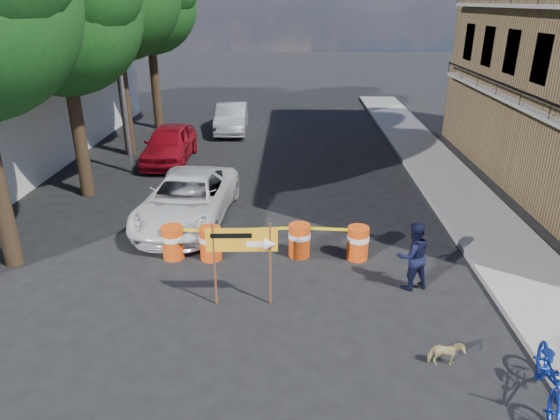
# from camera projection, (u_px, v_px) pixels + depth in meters

# --- Properties ---
(ground) EXTENTS (120.00, 120.00, 0.00)m
(ground) POSITION_uv_depth(u_px,v_px,m) (273.00, 312.00, 10.95)
(ground) COLOR black
(ground) RESTS_ON ground
(sidewalk_east) EXTENTS (2.40, 40.00, 0.15)m
(sidewalk_east) POSITION_uv_depth(u_px,v_px,m) (470.00, 207.00, 16.29)
(sidewalk_east) COLOR gray
(sidewalk_east) RESTS_ON ground
(tree_mid_a) EXTENTS (5.25, 5.00, 8.68)m
(tree_mid_a) POSITION_uv_depth(u_px,v_px,m) (61.00, 11.00, 15.24)
(tree_mid_a) COLOR #332316
(tree_mid_a) RESTS_ON ground
(tree_far) EXTENTS (5.04, 4.80, 8.84)m
(tree_far) POSITION_uv_depth(u_px,v_px,m) (149.00, 3.00, 24.37)
(tree_far) COLOR #332316
(tree_far) RESTS_ON ground
(streetlamp) EXTENTS (1.25, 0.18, 8.00)m
(streetlamp) POSITION_uv_depth(u_px,v_px,m) (120.00, 58.00, 18.15)
(streetlamp) COLOR gray
(streetlamp) RESTS_ON ground
(barrel_far_left) EXTENTS (0.58, 0.58, 0.90)m
(barrel_far_left) POSITION_uv_depth(u_px,v_px,m) (173.00, 242.00, 13.08)
(barrel_far_left) COLOR #C9390B
(barrel_far_left) RESTS_ON ground
(barrel_mid_left) EXTENTS (0.58, 0.58, 0.90)m
(barrel_mid_left) POSITION_uv_depth(u_px,v_px,m) (211.00, 243.00, 13.03)
(barrel_mid_left) COLOR #C9390B
(barrel_mid_left) RESTS_ON ground
(barrel_mid_right) EXTENTS (0.58, 0.58, 0.90)m
(barrel_mid_right) POSITION_uv_depth(u_px,v_px,m) (299.00, 240.00, 13.18)
(barrel_mid_right) COLOR #C9390B
(barrel_mid_right) RESTS_ON ground
(barrel_far_right) EXTENTS (0.58, 0.58, 0.90)m
(barrel_far_right) POSITION_uv_depth(u_px,v_px,m) (358.00, 242.00, 13.04)
(barrel_far_right) COLOR #C9390B
(barrel_far_right) RESTS_ON ground
(detour_sign) EXTENTS (1.54, 0.30, 1.98)m
(detour_sign) POSITION_uv_depth(u_px,v_px,m) (252.00, 246.00, 10.68)
(detour_sign) COLOR #592D19
(detour_sign) RESTS_ON ground
(pedestrian) EXTENTS (0.97, 0.85, 1.68)m
(pedestrian) POSITION_uv_depth(u_px,v_px,m) (413.00, 256.00, 11.57)
(pedestrian) COLOR black
(pedestrian) RESTS_ON ground
(bicycle) EXTENTS (0.98, 1.22, 2.02)m
(bicycle) POSITION_uv_depth(u_px,v_px,m) (557.00, 352.00, 8.14)
(bicycle) COLOR #122B97
(bicycle) RESTS_ON ground
(dog) EXTENTS (0.64, 0.32, 0.53)m
(dog) POSITION_uv_depth(u_px,v_px,m) (446.00, 354.00, 9.24)
(dog) COLOR tan
(dog) RESTS_ON ground
(suv_white) EXTENTS (2.76, 5.39, 1.45)m
(suv_white) POSITION_uv_depth(u_px,v_px,m) (188.00, 199.00, 15.17)
(suv_white) COLOR silver
(suv_white) RESTS_ON ground
(sedan_red) EXTENTS (1.87, 4.51, 1.53)m
(sedan_red) POSITION_uv_depth(u_px,v_px,m) (169.00, 144.00, 20.90)
(sedan_red) COLOR #A20D1D
(sedan_red) RESTS_ON ground
(sedan_silver) EXTENTS (1.72, 4.42, 1.43)m
(sedan_silver) POSITION_uv_depth(u_px,v_px,m) (232.00, 118.00, 25.78)
(sedan_silver) COLOR silver
(sedan_silver) RESTS_ON ground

